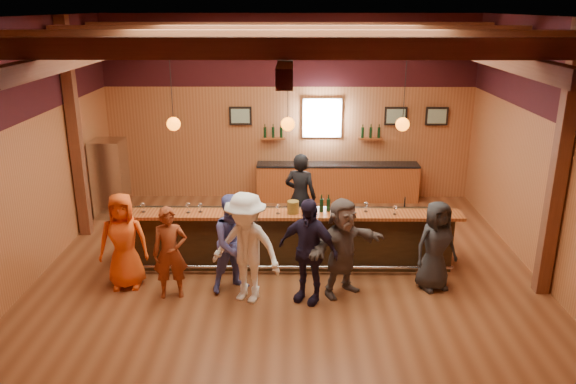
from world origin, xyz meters
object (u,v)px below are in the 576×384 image
Objects in this scene: bar_counter at (289,236)px; customer_navy at (308,251)px; customer_dark at (436,246)px; bartender at (300,197)px; customer_redvest at (170,253)px; ice_bucket at (293,207)px; bottle_a at (328,205)px; customer_orange at (124,241)px; customer_denim at (235,243)px; customer_white at (246,248)px; customer_brown at (342,247)px; back_bar_cabinet at (337,182)px; stainless_fridge at (110,178)px.

bar_counter is 3.54× the size of customer_navy.
customer_dark is 3.16m from bartender.
customer_redvest is 2.31m from ice_bucket.
customer_redvest reaches higher than bar_counter.
bottle_a is (0.72, -0.23, 0.71)m from bar_counter.
customer_navy is (3.14, -0.46, 0.04)m from customer_orange.
customer_orange reaches higher than customer_dark.
customer_redvest is 0.92× the size of customer_denim.
customer_white is 1.60m from customer_brown.
bottle_a is at bearing 63.99° from customer_brown.
bartender reaches higher than customer_denim.
customer_denim is 0.96× the size of customer_navy.
back_bar_cabinet is 5.85m from customer_redvest.
back_bar_cabinet is at bearing 85.94° from customer_dark.
ice_bucket reaches higher than bar_counter.
bartender is 8.00× the size of ice_bucket.
customer_orange is 3.65m from bottle_a.
bar_counter is at bearing 137.37° from customer_dark.
customer_dark is at bearing 38.64° from customer_navy.
bartender reaches higher than customer_orange.
customer_dark is at bearing -22.56° from bar_counter.
customer_white is 3.22m from customer_dark.
bottle_a is (0.40, 1.25, 0.34)m from customer_navy.
customer_navy is at bearing 171.16° from customer_dark.
bar_counter is 1.55m from customer_navy.
customer_white is 1.02× the size of bartender.
customer_orange is at bearing 148.59° from customer_redvest.
customer_navy is (2.27, -0.11, 0.10)m from customer_redvest.
bottle_a is at bearing 99.66° from customer_navy.
customer_denim is at bearing -48.00° from stainless_fridge.
bartender is (-0.09, 2.62, 0.03)m from customer_navy.
customer_denim reaches higher than customer_redvest.
bartender reaches higher than bar_counter.
bartender is at bearing 34.22° from customer_denim.
customer_dark is at bearing -16.11° from ice_bucket.
stainless_fridge reaches higher than customer_brown.
customer_redvest reaches higher than ice_bucket.
bartender is 1.49m from bottle_a.
customer_denim is (-2.09, -4.69, 0.38)m from back_bar_cabinet.
customer_denim is (1.04, 0.25, 0.07)m from customer_redvest.
stainless_fridge reaches higher than customer_dark.
stainless_fridge is at bearing 165.90° from customer_navy.
customer_dark is 0.86× the size of bartender.
customer_white reaches higher than customer_navy.
customer_brown is at bearing -9.54° from customer_orange.
customer_orange reaches higher than customer_redvest.
bar_counter is at bearing 25.26° from customer_redvest.
customer_navy is at bearing -12.53° from customer_redvest.
customer_denim is at bearing 144.62° from customer_white.
back_bar_cabinet is at bearing 92.92° from customer_white.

